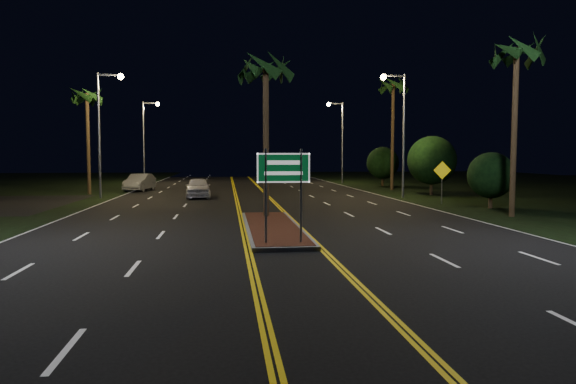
{
  "coord_description": "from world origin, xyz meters",
  "views": [
    {
      "loc": [
        -1.91,
        -14.41,
        3.13
      ],
      "look_at": [
        0.12,
        2.55,
        1.9
      ],
      "focal_mm": 32.0,
      "sensor_mm": 36.0,
      "label": 1
    }
  ],
  "objects": [
    {
      "name": "car_near",
      "position": [
        -4.0,
        23.8,
        0.87
      ],
      "size": [
        2.5,
        5.31,
        1.73
      ],
      "primitive_type": "imported",
      "rotation": [
        0.0,
        0.0,
        0.05
      ],
      "color": "white",
      "rests_on": "ground"
    },
    {
      "name": "palm_left_far",
      "position": [
        -12.8,
        28.0,
        7.75
      ],
      "size": [
        2.4,
        2.4,
        8.8
      ],
      "color": "#382819",
      "rests_on": "ground"
    },
    {
      "name": "streetlight_left_mid",
      "position": [
        -10.61,
        24.0,
        5.66
      ],
      "size": [
        1.91,
        0.44,
        9.0
      ],
      "color": "gray",
      "rests_on": "ground"
    },
    {
      "name": "shrub_far",
      "position": [
        13.8,
        36.0,
        2.34
      ],
      "size": [
        3.24,
        3.24,
        3.96
      ],
      "color": "#382819",
      "rests_on": "ground"
    },
    {
      "name": "ground",
      "position": [
        0.0,
        0.0,
        0.0
      ],
      "size": [
        120.0,
        120.0,
        0.0
      ],
      "primitive_type": "plane",
      "color": "black",
      "rests_on": "ground"
    },
    {
      "name": "streetlight_left_far",
      "position": [
        -10.61,
        44.0,
        5.66
      ],
      "size": [
        1.91,
        0.44,
        9.0
      ],
      "color": "gray",
      "rests_on": "ground"
    },
    {
      "name": "palm_right_near",
      "position": [
        12.5,
        10.0,
        8.21
      ],
      "size": [
        2.4,
        2.4,
        9.3
      ],
      "color": "#382819",
      "rests_on": "ground"
    },
    {
      "name": "palm_median",
      "position": [
        0.0,
        10.5,
        7.28
      ],
      "size": [
        2.4,
        2.4,
        8.3
      ],
      "color": "#382819",
      "rests_on": "ground"
    },
    {
      "name": "median_island",
      "position": [
        0.0,
        7.0,
        0.08
      ],
      "size": [
        2.25,
        10.25,
        0.17
      ],
      "color": "gray",
      "rests_on": "ground"
    },
    {
      "name": "streetlight_right_mid",
      "position": [
        10.61,
        22.0,
        5.66
      ],
      "size": [
        1.91,
        0.44,
        9.0
      ],
      "color": "gray",
      "rests_on": "ground"
    },
    {
      "name": "streetlight_right_far",
      "position": [
        10.61,
        42.0,
        5.66
      ],
      "size": [
        1.91,
        0.44,
        9.0
      ],
      "color": "gray",
      "rests_on": "ground"
    },
    {
      "name": "shrub_near",
      "position": [
        13.5,
        14.0,
        1.95
      ],
      "size": [
        2.7,
        2.7,
        3.3
      ],
      "color": "#382819",
      "rests_on": "ground"
    },
    {
      "name": "shrub_mid",
      "position": [
        14.0,
        24.0,
        2.73
      ],
      "size": [
        3.78,
        3.78,
        4.62
      ],
      "color": "#382819",
      "rests_on": "ground"
    },
    {
      "name": "palm_right_far",
      "position": [
        12.8,
        30.0,
        9.14
      ],
      "size": [
        2.4,
        2.4,
        10.3
      ],
      "color": "#382819",
      "rests_on": "ground"
    },
    {
      "name": "warning_sign",
      "position": [
        11.8,
        16.96,
        1.8
      ],
      "size": [
        1.15,
        0.1,
        2.73
      ],
      "rotation": [
        0.0,
        0.0,
        -0.06
      ],
      "color": "gray",
      "rests_on": "ground"
    },
    {
      "name": "car_far",
      "position": [
        -9.5,
        31.8,
        0.87
      ],
      "size": [
        3.05,
        5.51,
        1.74
      ],
      "primitive_type": "imported",
      "rotation": [
        0.0,
        0.0,
        -0.16
      ],
      "color": "#9A9EA3",
      "rests_on": "ground"
    },
    {
      "name": "highway_sign",
      "position": [
        0.0,
        2.8,
        2.4
      ],
      "size": [
        1.8,
        0.08,
        3.2
      ],
      "color": "gray",
      "rests_on": "ground"
    }
  ]
}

